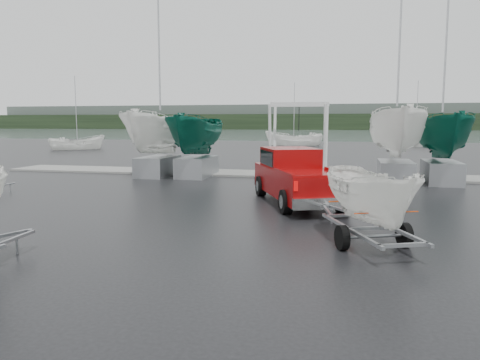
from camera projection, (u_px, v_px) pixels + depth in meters
The scene contains 15 objects.
ground_plane at pixel (162, 220), 14.64m from camera, with size 120.00×120.00×0.00m, color black.
lake at pixel (326, 135), 111.22m from camera, with size 300.00×300.00×0.00m, color slate.
dock at pixel (249, 173), 27.19m from camera, with size 30.00×3.00×0.12m, color gray.
treeline at pixel (336, 122), 178.46m from camera, with size 300.00×8.00×6.00m, color black.
far_hill at pixel (336, 117), 185.93m from camera, with size 300.00×6.00×10.00m, color #4C5651.
pickup_truck at pixel (295, 174), 17.77m from camera, with size 4.26×6.40×2.02m.
trailer_hitched at pixel (373, 149), 11.20m from camera, with size 2.49×3.78×4.38m.
boat_hoist at pixel (299, 128), 26.22m from camera, with size 3.30×2.18×4.12m.
keelboat_0 at pixel (157, 104), 25.87m from camera, with size 2.52×3.20×10.69m.
keelboat_1 at pixel (196, 110), 25.59m from camera, with size 2.32×3.20×7.27m.
keelboat_2 at pixel (398, 98), 22.94m from camera, with size 2.64×3.20×10.82m.
keelboat_3 at pixel (445, 107), 22.79m from camera, with size 2.36×3.20×10.53m.
moored_boat_0 at pixel (78, 149), 51.58m from camera, with size 3.34×3.35×11.12m.
moored_boat_1 at pixel (294, 145), 60.05m from camera, with size 2.95×2.87×11.72m.
moored_boat_2 at pixel (415, 147), 57.43m from camera, with size 3.23×3.20×11.13m.
Camera 1 is at (5.67, -13.43, 3.04)m, focal length 35.00 mm.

